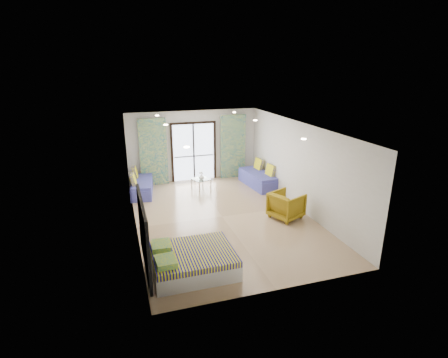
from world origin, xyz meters
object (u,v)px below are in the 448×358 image
object	(u,v)px
bed	(192,261)
daybed_left	(142,186)
daybed_right	(258,178)
coffee_table	(201,180)
armchair	(286,204)

from	to	relation	value
bed	daybed_left	bearing A→B (deg)	96.91
daybed_right	daybed_left	bearing A→B (deg)	167.62
daybed_left	coffee_table	size ratio (longest dim) A/B	2.47
daybed_right	coffee_table	bearing A→B (deg)	164.81
bed	coffee_table	bearing A→B (deg)	74.09
daybed_left	daybed_right	world-z (taller)	daybed_right
bed	coffee_table	size ratio (longest dim) A/B	2.39
coffee_table	bed	bearing A→B (deg)	-105.91
coffee_table	armchair	size ratio (longest dim) A/B	0.86
bed	daybed_left	size ratio (longest dim) A/B	0.97
daybed_right	armchair	size ratio (longest dim) A/B	2.24
bed	daybed_right	xyz separation A→B (m)	(3.59, 4.82, 0.03)
coffee_table	daybed_right	bearing A→B (deg)	-9.10
daybed_left	daybed_right	xyz separation A→B (m)	(4.23, -0.47, 0.02)
daybed_left	daybed_right	bearing A→B (deg)	1.38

